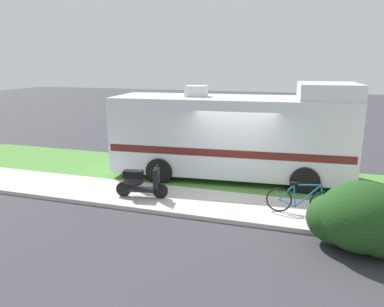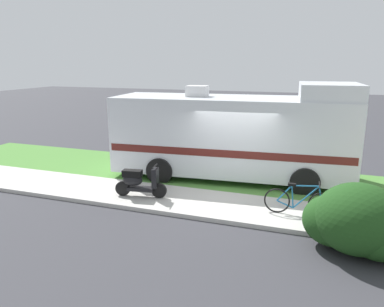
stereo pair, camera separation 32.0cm
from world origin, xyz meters
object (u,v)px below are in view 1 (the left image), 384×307
object	(u,v)px
motorhome_rv	(234,134)
pickup_truck_near	(256,129)
scooter	(140,182)
pickup_truck_far	(215,118)
bicycle	(301,200)

from	to	relation	value
motorhome_rv	pickup_truck_near	world-z (taller)	motorhome_rv
scooter	pickup_truck_far	size ratio (longest dim) A/B	0.27
pickup_truck_far	bicycle	bearing A→B (deg)	-64.64
motorhome_rv	pickup_truck_far	bearing A→B (deg)	108.63
bicycle	pickup_truck_far	distance (m)	11.36
motorhome_rv	pickup_truck_far	world-z (taller)	motorhome_rv
motorhome_rv	scooter	world-z (taller)	motorhome_rv
bicycle	pickup_truck_near	size ratio (longest dim) A/B	0.34
bicycle	pickup_truck_far	world-z (taller)	pickup_truck_far
scooter	pickup_truck_far	xyz separation A→B (m)	(-0.36, 10.40, 0.35)
bicycle	pickup_truck_near	world-z (taller)	pickup_truck_near
bicycle	pickup_truck_far	xyz separation A→B (m)	(-4.86, 10.26, 0.44)
motorhome_rv	pickup_truck_near	distance (m)	4.46
scooter	pickup_truck_far	world-z (taller)	pickup_truck_far
motorhome_rv	pickup_truck_near	bearing A→B (deg)	87.52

